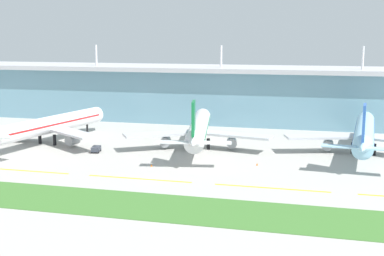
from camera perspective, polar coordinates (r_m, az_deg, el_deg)
The scene contains 12 objects.
ground_plane at distance 136.06m, azimuth -4.53°, elevation -5.59°, with size 600.00×600.00×0.00m, color #A8A59E.
terminal_building at distance 226.31m, azimuth 3.41°, elevation 3.74°, with size 288.00×34.00×32.56m.
airliner_near at distance 185.45m, azimuth -15.20°, elevation 0.31°, with size 47.85×61.54×18.90m.
airliner_middle at distance 171.40m, azimuth 0.74°, elevation -0.11°, with size 47.98×62.62×18.90m.
airliner_far at distance 172.38m, azimuth 18.18°, elevation -0.55°, with size 48.65×64.62×18.90m.
taxiway_stripe_mid_west at distance 151.72m, azimuth -17.93°, elevation -4.41°, with size 28.00×0.70×0.04m, color yellow.
taxiway_stripe_centre at distance 136.90m, azimuth -5.74°, elevation -5.50°, with size 28.00×0.70×0.04m, color yellow.
taxiway_stripe_mid_east at distance 129.53m, azimuth 8.62°, elevation -6.46°, with size 28.00×0.70×0.04m, color yellow.
grass_verge at distance 117.61m, azimuth -7.81°, elevation -8.13°, with size 300.00×18.00×0.10m, color #3D702D.
pushback_tug at distance 169.36m, azimuth -10.36°, elevation -2.24°, with size 3.29×4.81×1.85m.
safety_cone_left_wingtip at distance 151.20m, azimuth 7.07°, elevation -3.91°, with size 0.56×0.56×0.70m, color orange.
safety_cone_nose_front at distance 149.13m, azimuth -4.42°, elevation -4.06°, with size 0.56×0.56×0.70m, color orange.
Camera 1 is at (42.89, -123.90, 36.33)m, focal length 49.19 mm.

